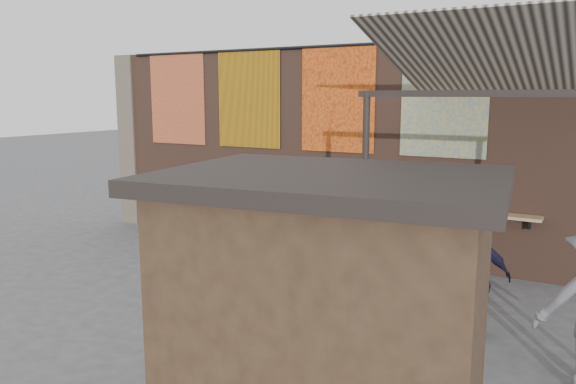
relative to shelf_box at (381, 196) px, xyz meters
The scene contains 30 objects.
ground 2.92m from the shelf_box, 119.17° to the right, with size 70.00×70.00×0.00m, color #474749.
brick_wall 1.54m from the shelf_box, 162.70° to the left, with size 10.00×0.40×4.00m, color brown.
pier_left 6.54m from the shelf_box, behind, with size 0.50×0.50×4.00m, color #4C4238.
eating_counter 1.29m from the shelf_box, behind, with size 8.00×0.32×0.05m, color #9E7A51.
shelf_box is the anchor object (origin of this frame).
tapestry_redgold 5.19m from the shelf_box, behind, with size 1.50×0.02×2.00m, color maroon.
tapestry_sun 3.46m from the shelf_box, behind, with size 1.50×0.02×2.00m, color orange.
tapestry_orange 2.01m from the shelf_box, 169.63° to the left, with size 1.50×0.02×2.00m, color #CA5819.
tapestry_multi 2.02m from the shelf_box, 10.05° to the left, with size 1.50×0.02×2.00m, color #285093.
hang_rail 3.01m from the shelf_box, behind, with size 0.06×0.06×9.50m, color black.
scooter_stool_0 4.14m from the shelf_box, behind, with size 0.35×0.77×0.73m, color navy, non-canonical shape.
scooter_stool_1 3.50m from the shelf_box, behind, with size 0.39×0.87×0.83m, color #1A684C, non-canonical shape.
scooter_stool_2 3.04m from the shelf_box, behind, with size 0.36×0.81×0.77m, color navy, non-canonical shape.
scooter_stool_3 2.49m from the shelf_box, behind, with size 0.33×0.74×0.71m, color #A01615, non-canonical shape.
scooter_stool_4 1.99m from the shelf_box, behind, with size 0.34×0.75×0.72m, color #96430D, non-canonical shape.
scooter_stool_5 1.48m from the shelf_box, 164.34° to the right, with size 0.40×0.88×0.84m, color black, non-canonical shape.
scooter_stool_6 1.12m from the shelf_box, 152.66° to the right, with size 0.37×0.82×0.78m, color #0C5728, non-canonical shape.
scooter_stool_7 0.94m from the shelf_box, 90.85° to the right, with size 0.35×0.79×0.75m, color #9B120B, non-canonical shape.
diner_left 3.15m from the shelf_box, 164.34° to the right, with size 0.59×0.39×1.62m, color #8293BE.
diner_right 4.45m from the shelf_box, behind, with size 0.76×0.59×1.57m, color #2D2325.
shopper_navy 3.40m from the shelf_box, 49.34° to the right, with size 0.90×0.38×1.54m, color black.
shopper_tan 1.26m from the shelf_box, 90.21° to the right, with size 0.85×0.55×1.73m, color #806D51.
market_stall 6.19m from the shelf_box, 73.66° to the right, with size 2.20×1.65×2.38m, color black.
stall_roof 6.30m from the shelf_box, 73.66° to the right, with size 2.46×1.90×0.12m, color black.
stall_sign 5.37m from the shelf_box, 72.09° to the right, with size 1.20×0.04×0.50m, color gold.
stall_shelf 5.36m from the shelf_box, 72.09° to the right, with size 1.82×0.10×0.06m, color #473321.
awning_canvas 3.48m from the shelf_box, 32.28° to the right, with size 3.20×3.40×0.03m, color beige.
awning_ledger 3.49m from the shelf_box, ahead, with size 3.30×0.08×0.12m, color #33261C.
awning_header 4.08m from the shelf_box, 52.61° to the right, with size 3.00×0.08×0.08m, color black.
awning_post_left 3.03m from the shelf_box, 74.28° to the right, with size 0.09×0.09×3.10m, color black.
Camera 1 is at (4.74, -7.33, 3.05)m, focal length 35.00 mm.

